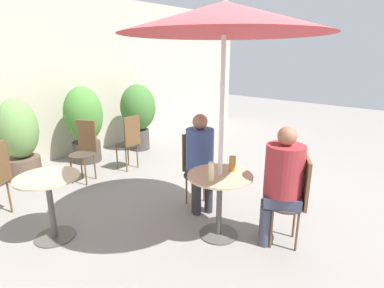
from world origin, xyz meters
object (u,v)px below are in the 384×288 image
Objects in this scene: seated_person_0 at (282,177)px; bistro_chair_5 at (85,146)px; umbrella at (224,19)px; seated_person_1 at (200,155)px; potted_plant_1 at (84,121)px; beer_glass_1 at (211,171)px; beer_glass_0 at (232,164)px; cafe_table_far at (49,196)px; cafe_table_near at (219,192)px; bistro_chair_1 at (196,164)px; bistro_chair_2 at (130,138)px; potted_plant_0 at (19,137)px; bistro_chair_0 at (296,195)px; potted_plant_2 at (138,112)px.

bistro_chair_5 is at bearing -111.38° from seated_person_0.
seated_person_1 is at bearing 61.67° from umbrella.
beer_glass_1 is at bearing -96.49° from potted_plant_1.
umbrella is at bearing 171.79° from beer_glass_0.
seated_person_1 is (1.55, -0.70, 0.23)m from cafe_table_far.
bistro_chair_1 is at bearing 61.67° from cafe_table_near.
bistro_chair_2 and bistro_chair_5 have the same top height.
bistro_chair_1 is at bearing -19.45° from cafe_table_far.
cafe_table_near is at bearing -90.00° from bistro_chair_1.
bistro_chair_5 is 5.01× the size of beer_glass_1.
beer_glass_0 is at bearing -8.21° from cafe_table_near.
bistro_chair_2 is 0.40× the size of umbrella.
umbrella reaches higher than cafe_table_far.
bistro_chair_1 is 1.00× the size of bistro_chair_2.
bistro_chair_5 is 0.73× the size of potted_plant_0.
potted_plant_0 is (-0.90, 3.23, 0.17)m from cafe_table_near.
bistro_chair_5 is at bearing 95.14° from umbrella.
cafe_table_far is at bearing -171.12° from bistro_chair_1.
potted_plant_0 is 3.68m from umbrella.
seated_person_0 is at bearing -60.04° from seated_person_1.
cafe_table_far is 0.55× the size of potted_plant_0.
bistro_chair_1 is 1.82m from umbrella.
cafe_table_near is 0.75× the size of bistro_chair_1.
bistro_chair_0 is at bearing -58.33° from cafe_table_near.
potted_plant_1 is 1.13m from potted_plant_2.
bistro_chair_2 is at bearing -72.29° from potted_plant_1.
bistro_chair_1 is 1.67m from bistro_chair_2.
cafe_table_far is 2.08m from bistro_chair_2.
seated_person_0 is at bearing -44.84° from beer_glass_1.
beer_glass_1 is at bearing -78.87° from bistro_chair_0.
seated_person_1 is 2.75m from potted_plant_1.
seated_person_1 is (-0.07, -0.13, 0.17)m from bistro_chair_1.
bistro_chair_0 is at bearing -48.79° from cafe_table_far.
umbrella is at bearing -93.53° from potted_plant_1.
bistro_chair_5 is 1.02m from potted_plant_0.
bistro_chair_1 is (0.36, 0.67, 0.04)m from cafe_table_near.
seated_person_0 is 0.93× the size of potted_plant_2.
seated_person_0 reaches higher than cafe_table_near.
bistro_chair_1 is 0.40× the size of umbrella.
bistro_chair_1 is 1.90m from bistro_chair_5.
potted_plant_2 is 3.74m from umbrella.
seated_person_1 is at bearing -90.00° from bistro_chair_1.
bistro_chair_5 is 2.01m from seated_person_1.
bistro_chair_1 and bistro_chair_2 have the same top height.
beer_glass_1 is (-0.58, 0.62, 0.25)m from bistro_chair_0.
umbrella is (-0.32, 0.52, 1.47)m from seated_person_0.
potted_plant_2 is (1.56, 0.71, 0.24)m from bistro_chair_5.
umbrella is at bearing 9.13° from beer_glass_1.
cafe_table_far is 0.75× the size of bistro_chair_5.
bistro_chair_5 is at bearing -117.69° from potted_plant_1.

